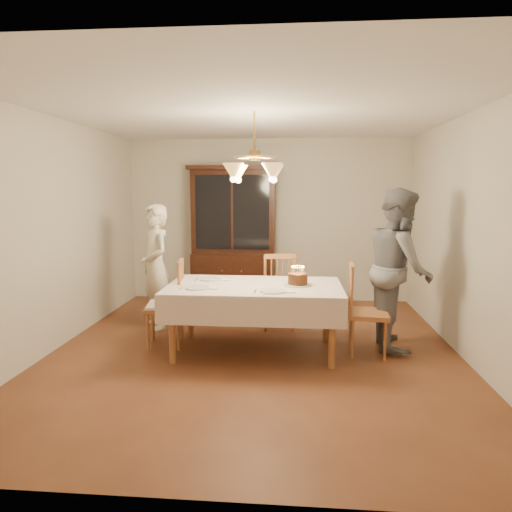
# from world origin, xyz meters

# --- Properties ---
(ground) EXTENTS (5.00, 5.00, 0.00)m
(ground) POSITION_xyz_m (0.00, 0.00, 0.00)
(ground) COLOR #5B2E1A
(ground) RESTS_ON ground
(room_shell) EXTENTS (5.00, 5.00, 5.00)m
(room_shell) POSITION_xyz_m (0.00, 0.00, 1.58)
(room_shell) COLOR white
(room_shell) RESTS_ON ground
(dining_table) EXTENTS (1.90, 1.10, 0.76)m
(dining_table) POSITION_xyz_m (0.00, 0.00, 0.68)
(dining_table) COLOR #98562C
(dining_table) RESTS_ON ground
(china_hutch) EXTENTS (1.38, 0.54, 2.16)m
(china_hutch) POSITION_xyz_m (-0.53, 2.25, 1.04)
(china_hutch) COLOR black
(china_hutch) RESTS_ON ground
(chair_far_side) EXTENTS (0.51, 0.49, 1.00)m
(chair_far_side) POSITION_xyz_m (0.22, 0.93, 0.44)
(chair_far_side) COLOR #98562C
(chair_far_side) RESTS_ON ground
(chair_left_end) EXTENTS (0.48, 0.50, 1.00)m
(chair_left_end) POSITION_xyz_m (-1.04, 0.11, 0.45)
(chair_left_end) COLOR #98562C
(chair_left_end) RESTS_ON ground
(chair_right_end) EXTENTS (0.46, 0.47, 1.00)m
(chair_right_end) POSITION_xyz_m (1.23, 0.03, 0.44)
(chair_right_end) COLOR #98562C
(chair_right_end) RESTS_ON ground
(elderly_woman) EXTENTS (0.66, 0.70, 1.61)m
(elderly_woman) POSITION_xyz_m (-1.35, 0.80, 0.81)
(elderly_woman) COLOR white
(elderly_woman) RESTS_ON ground
(adult_in_grey) EXTENTS (0.72, 0.91, 1.82)m
(adult_in_grey) POSITION_xyz_m (1.62, 0.33, 0.91)
(adult_in_grey) COLOR slate
(adult_in_grey) RESTS_ON ground
(birthday_cake) EXTENTS (0.30, 0.30, 0.21)m
(birthday_cake) POSITION_xyz_m (0.47, 0.02, 0.82)
(birthday_cake) COLOR white
(birthday_cake) RESTS_ON dining_table
(place_setting_near_left) EXTENTS (0.40, 0.25, 0.02)m
(place_setting_near_left) POSITION_xyz_m (-0.57, -0.23, 0.77)
(place_setting_near_left) COLOR white
(place_setting_near_left) RESTS_ON dining_table
(place_setting_near_right) EXTENTS (0.42, 0.27, 0.02)m
(place_setting_near_right) POSITION_xyz_m (0.23, -0.32, 0.77)
(place_setting_near_right) COLOR white
(place_setting_near_right) RESTS_ON dining_table
(place_setting_far_left) EXTENTS (0.39, 0.25, 0.02)m
(place_setting_far_left) POSITION_xyz_m (-0.52, 0.24, 0.77)
(place_setting_far_left) COLOR white
(place_setting_far_left) RESTS_ON dining_table
(chandelier) EXTENTS (0.62, 0.62, 0.73)m
(chandelier) POSITION_xyz_m (-0.00, -0.00, 1.98)
(chandelier) COLOR #BF8C3F
(chandelier) RESTS_ON ground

